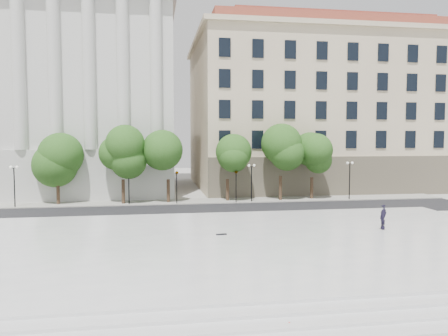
{
  "coord_description": "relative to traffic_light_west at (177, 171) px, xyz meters",
  "views": [
    {
      "loc": [
        -4.19,
        -25.41,
        7.34
      ],
      "look_at": [
        1.4,
        10.0,
        4.84
      ],
      "focal_mm": 35.0,
      "sensor_mm": 36.0,
      "label": 1
    }
  ],
  "objects": [
    {
      "name": "building_west",
      "position": [
        -15.09,
        16.27,
        9.18
      ],
      "size": [
        31.5,
        27.65,
        25.6
      ],
      "color": "beige",
      "rests_on": "ground"
    },
    {
      "name": "building_east",
      "position": [
        21.91,
        16.61,
        7.44
      ],
      "size": [
        36.0,
        26.15,
        23.0
      ],
      "color": "beige",
      "rests_on": "ground"
    },
    {
      "name": "street_trees",
      "position": [
        0.92,
        1.27,
        1.35
      ],
      "size": [
        32.98,
        5.01,
        7.4
      ],
      "color": "#382619",
      "rests_on": "ground"
    },
    {
      "name": "person_lying",
      "position": [
        14.53,
        -17.65,
        -3.0
      ],
      "size": [
        1.66,
        1.88,
        0.5
      ],
      "primitive_type": "imported",
      "rotation": [
        -1.54,
        0.0,
        0.65
      ],
      "color": "black",
      "rests_on": "plaza"
    },
    {
      "name": "street",
      "position": [
        1.91,
        -4.3,
        -3.69
      ],
      "size": [
        60.0,
        8.0,
        0.02
      ],
      "primitive_type": "cube",
      "color": "black",
      "rests_on": "ground"
    },
    {
      "name": "plaza",
      "position": [
        1.91,
        -19.3,
        -3.48
      ],
      "size": [
        44.0,
        22.0,
        0.45
      ],
      "primitive_type": "cube",
      "color": "white",
      "rests_on": "ground"
    },
    {
      "name": "plaza_steps",
      "position": [
        1.91,
        -31.2,
        -3.58
      ],
      "size": [
        44.0,
        3.0,
        0.3
      ],
      "color": "white",
      "rests_on": "ground"
    },
    {
      "name": "far_sidewalk",
      "position": [
        1.91,
        1.7,
        -3.64
      ],
      "size": [
        60.0,
        4.0,
        0.12
      ],
      "primitive_type": "cube",
      "color": "#9D9A91",
      "rests_on": "ground"
    },
    {
      "name": "ground",
      "position": [
        1.91,
        -22.3,
        -3.7
      ],
      "size": [
        160.0,
        160.0,
        0.0
      ],
      "primitive_type": "plane",
      "color": "#BAB8B0",
      "rests_on": "ground"
    },
    {
      "name": "traffic_light_west",
      "position": [
        0.0,
        0.0,
        0.0
      ],
      "size": [
        0.95,
        1.77,
        4.2
      ],
      "color": "black",
      "rests_on": "ground"
    },
    {
      "name": "lamp_posts",
      "position": [
        1.77,
        0.3,
        -0.7
      ],
      "size": [
        37.93,
        0.28,
        4.52
      ],
      "color": "black",
      "rests_on": "ground"
    },
    {
      "name": "skateboard",
      "position": [
        2.29,
        -17.54,
        -3.21
      ],
      "size": [
        0.77,
        0.25,
        0.08
      ],
      "primitive_type": "cube",
      "rotation": [
        0.0,
        0.0,
        0.07
      ],
      "color": "black",
      "rests_on": "plaza"
    },
    {
      "name": "traffic_light_east",
      "position": [
        6.62,
        -0.0,
        0.07
      ],
      "size": [
        0.83,
        1.97,
        4.28
      ],
      "color": "black",
      "rests_on": "ground"
    }
  ]
}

